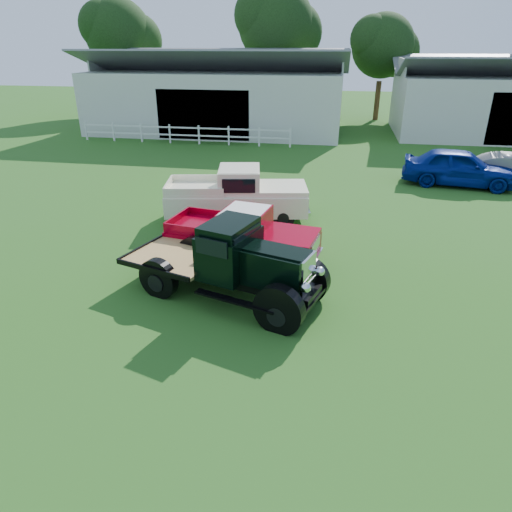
% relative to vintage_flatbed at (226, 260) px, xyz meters
% --- Properties ---
extents(ground, '(120.00, 120.00, 0.00)m').
position_rel_vintage_flatbed_xyz_m(ground, '(0.50, -0.88, -1.04)').
color(ground, '#275E17').
extents(shed_left, '(18.80, 10.20, 5.60)m').
position_rel_vintage_flatbed_xyz_m(shed_left, '(-6.50, 25.12, 1.76)').
color(shed_left, '#AEAD9B').
rests_on(shed_left, ground).
extents(fence_rail, '(14.20, 0.16, 1.20)m').
position_rel_vintage_flatbed_xyz_m(fence_rail, '(-7.50, 19.12, -0.44)').
color(fence_rail, white).
rests_on(fence_rail, ground).
extents(tree_a, '(6.30, 6.30, 10.50)m').
position_rel_vintage_flatbed_xyz_m(tree_a, '(-17.50, 32.12, 4.21)').
color(tree_a, black).
rests_on(tree_a, ground).
extents(tree_b, '(6.90, 6.90, 11.50)m').
position_rel_vintage_flatbed_xyz_m(tree_b, '(-3.50, 33.12, 4.71)').
color(tree_b, black).
rests_on(tree_b, ground).
extents(tree_c, '(5.40, 5.40, 9.00)m').
position_rel_vintage_flatbed_xyz_m(tree_c, '(5.50, 32.12, 3.46)').
color(tree_c, black).
rests_on(tree_c, ground).
extents(vintage_flatbed, '(5.61, 3.54, 2.07)m').
position_rel_vintage_flatbed_xyz_m(vintage_flatbed, '(0.00, 0.00, 0.00)').
color(vintage_flatbed, black).
rests_on(vintage_flatbed, ground).
extents(red_pickup, '(4.81, 2.51, 1.67)m').
position_rel_vintage_flatbed_xyz_m(red_pickup, '(-0.03, 2.10, -0.20)').
color(red_pickup, '#950015').
rests_on(red_pickup, ground).
extents(white_pickup, '(5.56, 2.97, 1.94)m').
position_rel_vintage_flatbed_xyz_m(white_pickup, '(-0.97, 5.59, -0.07)').
color(white_pickup, '#F0E9C5').
rests_on(white_pickup, ground).
extents(misc_car_blue, '(5.21, 2.71, 1.69)m').
position_rel_vintage_flatbed_xyz_m(misc_car_blue, '(8.10, 11.94, -0.19)').
color(misc_car_blue, navy).
rests_on(misc_car_blue, ground).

